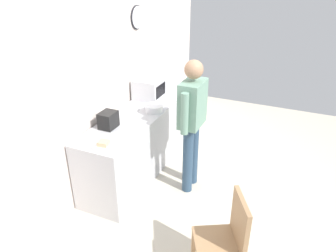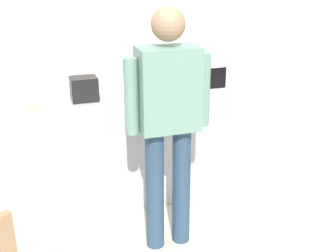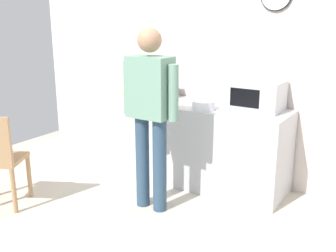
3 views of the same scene
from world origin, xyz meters
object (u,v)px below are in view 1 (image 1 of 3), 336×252
object	(u,v)px
spoon_utensil	(128,110)
person_standing	(192,117)
salad_bowl	(154,108)
wooden_chair	(226,238)
microwave	(151,87)
sandwich_plate	(104,145)
toaster	(108,120)
fork_utensil	(139,108)

from	to	relation	value
spoon_utensil	person_standing	xyz separation A→B (m)	(-0.11, -0.96, 0.12)
salad_bowl	wooden_chair	distance (m)	2.06
microwave	sandwich_plate	xyz separation A→B (m)	(-1.52, -0.19, -0.13)
toaster	person_standing	world-z (taller)	person_standing
toaster	wooden_chair	distance (m)	1.94
toaster	spoon_utensil	world-z (taller)	toaster
spoon_utensil	wooden_chair	distance (m)	2.23
salad_bowl	person_standing	bearing A→B (deg)	-109.83
salad_bowl	wooden_chair	world-z (taller)	salad_bowl
microwave	spoon_utensil	size ratio (longest dim) A/B	2.94
microwave	fork_utensil	xyz separation A→B (m)	(-0.46, -0.05, -0.15)
wooden_chair	fork_utensil	bearing A→B (deg)	48.45
toaster	person_standing	size ratio (longest dim) A/B	0.13
wooden_chair	person_standing	bearing A→B (deg)	32.53
person_standing	salad_bowl	bearing A→B (deg)	70.17
microwave	spoon_utensil	xyz separation A→B (m)	(-0.57, 0.06, -0.15)
microwave	salad_bowl	xyz separation A→B (m)	(-0.46, -0.28, -0.10)
toaster	fork_utensil	xyz separation A→B (m)	(0.65, -0.06, -0.10)
sandwich_plate	wooden_chair	world-z (taller)	sandwich_plate
microwave	person_standing	distance (m)	1.13
person_standing	wooden_chair	bearing A→B (deg)	-147.47
sandwich_plate	toaster	world-z (taller)	toaster
toaster	wooden_chair	world-z (taller)	toaster
sandwich_plate	fork_utensil	distance (m)	1.07
sandwich_plate	toaster	distance (m)	0.46
fork_utensil	salad_bowl	bearing A→B (deg)	-89.58
sandwich_plate	fork_utensil	world-z (taller)	sandwich_plate
microwave	salad_bowl	world-z (taller)	microwave
microwave	sandwich_plate	size ratio (longest dim) A/B	1.85
toaster	spoon_utensil	distance (m)	0.55
microwave	salad_bowl	size ratio (longest dim) A/B	2.10
microwave	fork_utensil	distance (m)	0.49
person_standing	wooden_chair	size ratio (longest dim) A/B	1.83
person_standing	fork_utensil	bearing A→B (deg)	75.37
salad_bowl	toaster	bearing A→B (deg)	155.61
sandwich_plate	fork_utensil	size ratio (longest dim) A/B	1.59
wooden_chair	spoon_utensil	bearing A→B (deg)	52.48
salad_bowl	fork_utensil	world-z (taller)	salad_bowl
fork_utensil	spoon_utensil	bearing A→B (deg)	136.20
sandwich_plate	person_standing	xyz separation A→B (m)	(0.84, -0.71, 0.11)
sandwich_plate	fork_utensil	xyz separation A→B (m)	(1.06, 0.14, -0.02)
sandwich_plate	toaster	xyz separation A→B (m)	(0.41, 0.20, 0.08)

